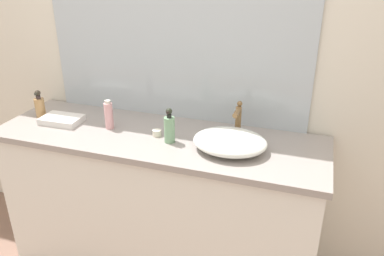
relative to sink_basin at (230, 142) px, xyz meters
The scene contains 10 objects.
bathroom_wall_rear 0.67m from the sink_basin, 138.18° to the left, with size 6.00×0.06×2.60m, color silver.
vanity_counter 0.62m from the sink_basin, behind, with size 1.77×0.56×0.86m.
wall_mirror_panel 0.67m from the sink_basin, 141.47° to the left, with size 1.50×0.01×0.95m, color #B2BCC6.
sink_basin is the anchor object (origin of this frame).
faucet 0.18m from the sink_basin, 90.00° to the left, with size 0.03×0.12×0.18m.
soap_dispenser 0.31m from the sink_basin, behind, with size 0.05×0.05×0.18m.
lotion_bottle 1.16m from the sink_basin, behind, with size 0.06×0.06×0.16m.
perfume_bottle 0.69m from the sink_basin, behind, with size 0.05×0.05×0.16m.
candle_jar 0.41m from the sink_basin, behind, with size 0.05×0.05×0.03m, color beige.
folded_hand_towel 0.98m from the sink_basin, behind, with size 0.22×0.15×0.04m, color silver.
Camera 1 is at (0.76, -1.29, 1.75)m, focal length 36.36 mm.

